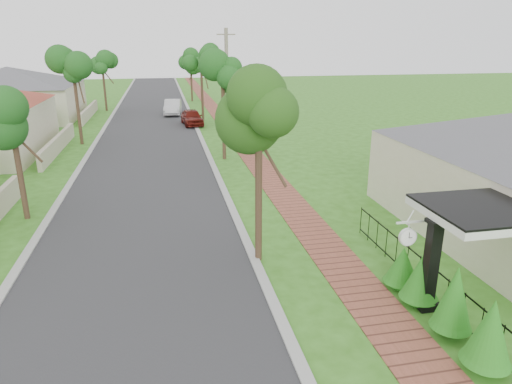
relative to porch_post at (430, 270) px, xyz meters
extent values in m
plane|color=#316518|center=(-4.55, 1.00, -1.12)|extent=(160.00, 160.00, 0.00)
cube|color=#28282B|center=(-7.55, 21.00, -1.12)|extent=(7.00, 120.00, 0.02)
cube|color=#9E9E99|center=(-3.90, 21.00, -1.12)|extent=(0.30, 120.00, 0.10)
cube|color=#9E9E99|center=(-11.20, 21.00, -1.12)|extent=(0.30, 120.00, 0.10)
cube|color=#944E3B|center=(-1.30, 21.00, -1.12)|extent=(1.50, 120.00, 0.03)
cube|color=white|center=(1.30, 0.00, 1.50)|extent=(2.90, 2.60, 0.20)
cube|color=black|center=(1.30, 0.00, 1.63)|extent=(2.90, 2.60, 0.06)
cube|color=black|center=(0.00, 0.00, 0.14)|extent=(0.30, 0.30, 2.52)
cube|color=black|center=(0.00, 0.00, -1.00)|extent=(0.48, 0.48, 0.24)
cube|color=black|center=(0.00, 0.00, 1.34)|extent=(0.42, 0.42, 0.10)
cube|color=black|center=(0.35, 1.00, -0.17)|extent=(0.03, 8.00, 0.03)
cube|color=black|center=(0.35, 1.00, -0.97)|extent=(0.03, 8.00, 0.03)
cylinder|color=black|center=(0.35, -2.33, -0.62)|extent=(0.02, 0.02, 1.00)
cylinder|color=black|center=(0.35, -1.67, -0.62)|extent=(0.02, 0.02, 1.00)
cylinder|color=black|center=(0.35, -1.00, -0.62)|extent=(0.02, 0.02, 1.00)
cylinder|color=black|center=(0.35, -0.33, -0.62)|extent=(0.02, 0.02, 1.00)
cylinder|color=black|center=(0.35, 0.33, -0.62)|extent=(0.02, 0.02, 1.00)
cylinder|color=black|center=(0.35, 1.00, -0.62)|extent=(0.02, 0.02, 1.00)
cylinder|color=black|center=(0.35, 1.67, -0.62)|extent=(0.02, 0.02, 1.00)
cylinder|color=black|center=(0.35, 2.33, -0.62)|extent=(0.02, 0.02, 1.00)
cylinder|color=black|center=(0.35, 3.00, -0.62)|extent=(0.02, 0.02, 1.00)
cylinder|color=black|center=(0.35, 3.67, -0.62)|extent=(0.02, 0.02, 1.00)
cylinder|color=black|center=(0.35, 4.33, -0.62)|extent=(0.02, 0.02, 1.00)
cylinder|color=black|center=(0.35, 5.00, -0.62)|extent=(0.02, 0.02, 1.00)
cylinder|color=#382619|center=(-3.05, 17.00, 1.15)|extent=(0.22, 0.22, 4.55)
sphere|color=#134817|center=(-3.05, 17.00, 3.56)|extent=(1.70, 1.70, 1.70)
cylinder|color=#382619|center=(-3.05, 31.00, 1.33)|extent=(0.22, 0.22, 4.90)
sphere|color=#134817|center=(-3.05, 31.00, 3.92)|extent=(1.70, 1.70, 1.70)
cylinder|color=#382619|center=(-3.05, 45.00, 0.98)|extent=(0.22, 0.22, 4.20)
sphere|color=#134817|center=(-3.05, 45.00, 3.20)|extent=(1.70, 1.70, 1.70)
cylinder|color=#382619|center=(-12.05, 9.00, 0.80)|extent=(0.22, 0.22, 3.85)
sphere|color=#134817|center=(-12.05, 9.00, 2.84)|extent=(1.60, 1.60, 1.60)
cylinder|color=#382619|center=(-12.05, 23.00, 1.33)|extent=(0.22, 0.22, 4.90)
sphere|color=#134817|center=(-12.05, 23.00, 3.92)|extent=(1.70, 1.70, 1.70)
cylinder|color=#382619|center=(-12.05, 39.00, 1.15)|extent=(0.22, 0.22, 4.55)
sphere|color=#134817|center=(-12.05, 39.00, 3.56)|extent=(1.70, 1.70, 1.70)
sphere|color=#16711A|center=(-0.10, -2.45, -0.75)|extent=(0.81, 0.81, 0.81)
cone|color=#16711A|center=(-0.10, -2.45, -0.07)|extent=(0.91, 0.91, 1.36)
sphere|color=#16711A|center=(-0.10, -1.20, -0.72)|extent=(0.75, 0.75, 0.75)
cone|color=#16711A|center=(-0.10, -1.20, 0.00)|extent=(0.85, 0.85, 1.45)
sphere|color=#16711A|center=(-0.10, 0.21, -0.81)|extent=(0.79, 0.79, 0.79)
cone|color=#16711A|center=(-0.10, 0.21, -0.23)|extent=(0.89, 0.89, 1.15)
sphere|color=#16711A|center=(-0.10, 1.15, -0.86)|extent=(0.78, 0.78, 0.78)
cone|color=#16711A|center=(-0.10, 1.15, -0.37)|extent=(0.89, 0.89, 0.97)
cube|color=#BFB299|center=(-13.15, 21.00, -0.62)|extent=(0.25, 10.00, 1.00)
cube|color=beige|center=(-19.55, 35.00, 0.38)|extent=(11.00, 10.00, 3.00)
pyramid|color=#4C4C51|center=(-19.55, 35.00, 2.68)|extent=(15.56, 15.56, 1.60)
cube|color=#BFB299|center=(-13.15, 35.00, -0.62)|extent=(0.25, 10.00, 1.00)
imported|color=#5E140E|center=(-4.15, 28.96, -0.47)|extent=(1.87, 3.93, 1.30)
imported|color=#BBBABD|center=(-5.55, 35.14, -0.43)|extent=(1.84, 4.32, 1.38)
cylinder|color=#382619|center=(-3.75, 3.66, 1.07)|extent=(0.22, 0.22, 4.37)
sphere|color=#295518|center=(-3.75, 3.66, 3.38)|extent=(2.18, 2.18, 2.18)
cylinder|color=gray|center=(-2.25, 21.00, 2.63)|extent=(0.24, 0.24, 7.51)
cube|color=gray|center=(-2.25, 21.00, 5.99)|extent=(1.20, 0.08, 0.08)
cube|color=white|center=(-0.46, 0.40, 1.21)|extent=(0.80, 0.05, 0.05)
cylinder|color=white|center=(-0.50, 0.40, 1.03)|extent=(0.02, 0.02, 0.34)
cylinder|color=white|center=(-0.50, 0.40, 0.80)|extent=(0.48, 0.10, 0.48)
cylinder|color=white|center=(-0.50, 0.34, 0.80)|extent=(0.41, 0.01, 0.41)
cylinder|color=white|center=(-0.50, 0.46, 0.80)|extent=(0.41, 0.01, 0.41)
cube|color=black|center=(-0.50, 0.33, 0.87)|extent=(0.02, 0.01, 0.16)
cube|color=black|center=(-0.45, 0.33, 0.80)|extent=(0.10, 0.01, 0.02)
camera|label=1|loc=(-6.48, -9.38, 5.61)|focal=32.00mm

